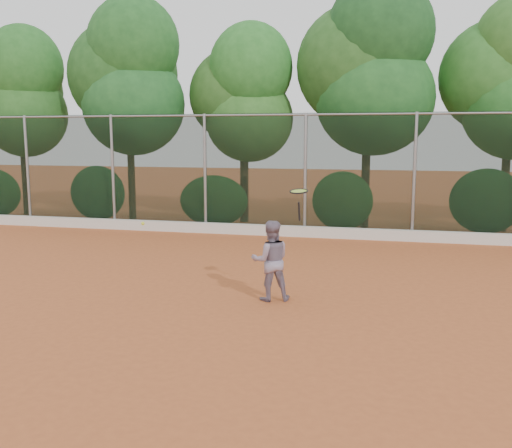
# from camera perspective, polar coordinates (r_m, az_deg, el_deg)

# --- Properties ---
(ground) EXTENTS (80.00, 80.00, 0.00)m
(ground) POSITION_cam_1_polar(r_m,az_deg,el_deg) (9.87, -1.37, -8.06)
(ground) COLOR #B2562A
(ground) RESTS_ON ground
(concrete_curb) EXTENTS (24.00, 0.20, 0.30)m
(concrete_curb) POSITION_cam_1_polar(r_m,az_deg,el_deg) (16.36, 4.78, -0.76)
(concrete_curb) COLOR silver
(concrete_curb) RESTS_ON ground
(tennis_player) EXTENTS (0.83, 0.73, 1.42)m
(tennis_player) POSITION_cam_1_polar(r_m,az_deg,el_deg) (9.98, 1.48, -3.68)
(tennis_player) COLOR gray
(tennis_player) RESTS_ON ground
(chainlink_fence) EXTENTS (24.09, 0.09, 3.50)m
(chainlink_fence) POSITION_cam_1_polar(r_m,az_deg,el_deg) (16.34, 4.95, 5.26)
(chainlink_fence) COLOR black
(chainlink_fence) RESTS_ON ground
(foliage_backdrop) EXTENTS (23.70, 3.63, 7.55)m
(foliage_backdrop) POSITION_cam_1_polar(r_m,az_deg,el_deg) (18.41, 4.28, 13.59)
(foliage_backdrop) COLOR #3E2A17
(foliage_backdrop) RESTS_ON ground
(tennis_racket) EXTENTS (0.39, 0.39, 0.55)m
(tennis_racket) POSITION_cam_1_polar(r_m,az_deg,el_deg) (9.65, 4.31, 3.05)
(tennis_racket) COLOR black
(tennis_racket) RESTS_ON ground
(tennis_ball_in_flight) EXTENTS (0.06, 0.06, 0.06)m
(tennis_ball_in_flight) POSITION_cam_1_polar(r_m,az_deg,el_deg) (10.35, -11.25, 0.05)
(tennis_ball_in_flight) COLOR #CBDA31
(tennis_ball_in_flight) RESTS_ON ground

